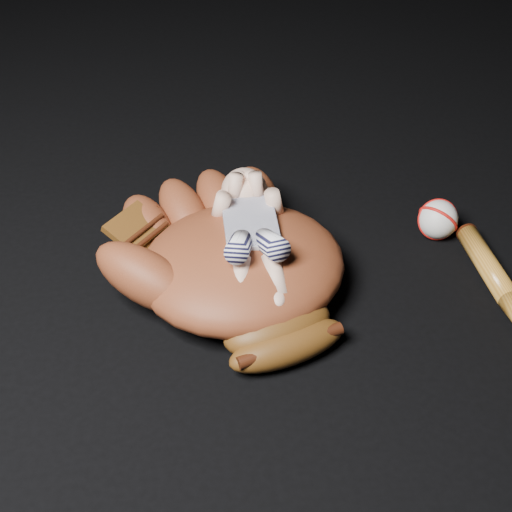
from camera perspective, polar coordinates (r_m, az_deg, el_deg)
baseball_glove at (r=1.31m, az=-1.12°, el=-0.13°), size 0.63×0.67×0.17m
newborn_baby at (r=1.30m, az=-0.31°, el=1.92°), size 0.16×0.35×0.14m
baseball at (r=1.53m, az=14.35°, el=2.85°), size 0.11×0.11×0.08m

